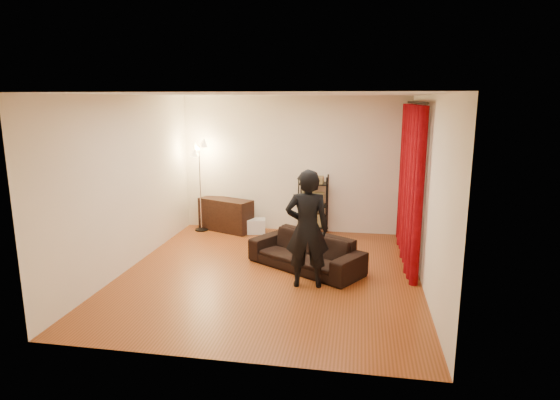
% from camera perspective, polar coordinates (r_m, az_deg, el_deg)
% --- Properties ---
extents(floor, '(5.00, 5.00, 0.00)m').
position_cam_1_polar(floor, '(7.30, -1.19, -8.93)').
color(floor, brown).
rests_on(floor, ground).
extents(ceiling, '(5.00, 5.00, 0.00)m').
position_cam_1_polar(ceiling, '(6.81, -1.29, 12.76)').
color(ceiling, white).
rests_on(ceiling, ground).
extents(wall_back, '(5.00, 0.00, 5.00)m').
position_cam_1_polar(wall_back, '(9.37, 1.70, 4.33)').
color(wall_back, beige).
rests_on(wall_back, ground).
extents(wall_front, '(5.00, 0.00, 5.00)m').
position_cam_1_polar(wall_front, '(4.57, -7.26, -4.22)').
color(wall_front, beige).
rests_on(wall_front, ground).
extents(wall_left, '(0.00, 5.00, 5.00)m').
position_cam_1_polar(wall_left, '(7.68, -17.96, 1.99)').
color(wall_left, beige).
rests_on(wall_left, ground).
extents(wall_right, '(0.00, 5.00, 5.00)m').
position_cam_1_polar(wall_right, '(6.87, 17.51, 0.87)').
color(wall_right, beige).
rests_on(wall_right, ground).
extents(curtain_rod, '(0.04, 2.65, 0.04)m').
position_cam_1_polar(curtain_rod, '(7.86, 16.29, 11.34)').
color(curtain_rod, black).
rests_on(curtain_rod, wall_right).
extents(curtain, '(0.22, 2.65, 2.55)m').
position_cam_1_polar(curtain, '(7.97, 15.59, 1.94)').
color(curtain, maroon).
rests_on(curtain, ground).
extents(sofa, '(1.97, 1.60, 0.54)m').
position_cam_1_polar(sofa, '(7.44, 3.14, -6.33)').
color(sofa, black).
rests_on(sofa, ground).
extents(person, '(0.67, 0.48, 1.70)m').
position_cam_1_polar(person, '(6.59, 3.33, -3.53)').
color(person, black).
rests_on(person, ground).
extents(media_cabinet, '(1.20, 0.81, 0.65)m').
position_cam_1_polar(media_cabinet, '(9.58, -6.61, -1.80)').
color(media_cabinet, black).
rests_on(media_cabinet, ground).
extents(storage_boxes, '(0.41, 0.35, 0.30)m').
position_cam_1_polar(storage_boxes, '(9.37, -2.93, -3.19)').
color(storage_boxes, silver).
rests_on(storage_boxes, ground).
extents(wire_shelf, '(0.62, 0.51, 1.18)m').
position_cam_1_polar(wire_shelf, '(9.23, 4.07, -0.60)').
color(wire_shelf, black).
rests_on(wire_shelf, ground).
extents(floor_lamp, '(0.42, 0.42, 1.80)m').
position_cam_1_polar(floor_lamp, '(9.54, -9.70, 1.57)').
color(floor_lamp, silver).
rests_on(floor_lamp, ground).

